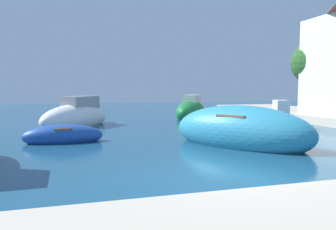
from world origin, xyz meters
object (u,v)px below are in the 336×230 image
Objects in this scene: moored_boat_2 at (77,117)px; moored_boat_6 at (63,136)px; moored_boat_1 at (240,131)px; moored_boat_5 at (191,111)px; moored_boat_7 at (279,121)px; quayside_tree at (313,63)px.

moored_boat_2 is 1.71× the size of moored_boat_6.
moored_boat_5 is (2.02, 10.95, -0.02)m from moored_boat_1.
moored_boat_2 is at bearing 88.72° from moored_boat_7.
moored_boat_5 is 1.39× the size of moored_boat_7.
quayside_tree is at bearing 93.06° from moored_boat_5.
moored_boat_1 is 6.18m from moored_boat_7.
quayside_tree is at bearing -87.82° from moored_boat_1.
moored_boat_1 is 1.09× the size of moored_boat_2.
moored_boat_1 is at bearing 74.92° from moored_boat_2.
moored_boat_5 is 8.62m from quayside_tree.
moored_boat_2 reaches higher than moored_boat_5.
moored_boat_2 is 8.49m from moored_boat_5.
moored_boat_5 is at bearing 148.41° from quayside_tree.
moored_boat_2 reaches higher than moored_boat_6.
quayside_tree is (14.68, -1.00, 3.21)m from moored_boat_2.
moored_boat_7 is (4.59, 4.14, -0.15)m from moored_boat_1.
moored_boat_7 is at bearing -83.23° from moored_boat_1.
moored_boat_5 is at bearing 38.55° from moored_boat_7.
moored_boat_6 is at bearing 33.53° from moored_boat_1.
moored_boat_5 reaches higher than moored_boat_7.
quayside_tree reaches higher than moored_boat_1.
moored_boat_1 is 11.13m from moored_boat_5.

